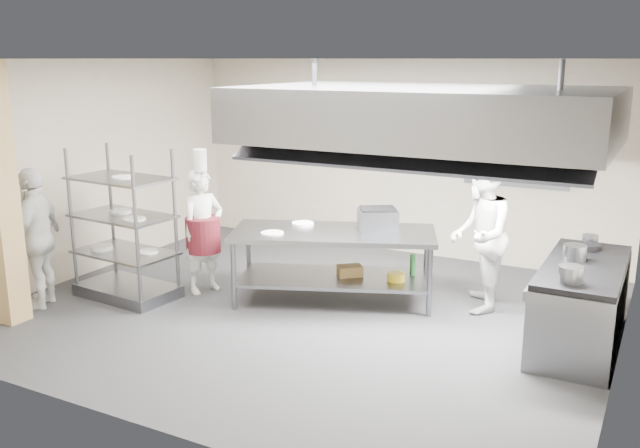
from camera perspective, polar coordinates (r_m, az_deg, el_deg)
The scene contains 23 objects.
floor at distance 8.37m, azimuth -1.13°, elevation -7.25°, with size 7.00×7.00×0.00m, color #28282A.
ceiling at distance 7.81m, azimuth -1.24°, elevation 13.74°, with size 7.00×7.00×0.00m, color silver.
wall_back at distance 10.65m, azimuth 6.69°, elevation 5.57°, with size 7.00×7.00×0.00m, color #B7A991.
wall_left at distance 10.10m, azimuth -18.89°, elevation 4.48°, with size 6.00×6.00×0.00m, color #B7A991.
wall_right at distance 7.01m, azimuth 24.75°, elevation 0.09°, with size 6.00×6.00×0.00m, color #B7A991.
column at distance 8.45m, azimuth -25.36°, elevation 2.18°, with size 0.30×0.30×3.00m, color tan.
exhaust_hood at distance 7.68m, azimuth 8.90°, elevation 9.10°, with size 4.00×2.50×0.60m, color gray.
hood_strip_a at distance 8.04m, azimuth 2.70°, elevation 7.16°, with size 1.60×0.12×0.04m, color white.
hood_strip_b at distance 7.47m, azimuth 15.38°, elevation 6.18°, with size 1.60×0.12×0.04m, color white.
wall_shelf at distance 9.99m, azimuth 16.04°, elevation 4.59°, with size 1.50×0.28×0.04m, color gray.
island at distance 8.56m, azimuth 1.13°, elevation -3.55°, with size 2.52×1.05×0.91m, color slate, non-canonical shape.
island_worktop at distance 8.44m, azimuth 1.14°, elevation -0.80°, with size 2.52×1.05×0.06m, color gray.
island_undershelf at distance 8.61m, azimuth 1.12°, elevation -4.54°, with size 2.32×0.95×0.04m, color slate.
pass_rack at distance 8.93m, azimuth -16.22°, elevation -0.01°, with size 1.28×0.75×1.92m, color slate, non-canonical shape.
cooking_range at distance 7.81m, azimuth 21.10°, elevation -6.51°, with size 0.80×2.00×0.84m, color gray.
range_top at distance 7.67m, azimuth 21.39°, elevation -3.35°, with size 0.78×1.96×0.06m, color black.
chef_head at distance 8.94m, azimuth -9.79°, elevation -0.63°, with size 0.59×0.39×1.62m, color silver.
chef_line at distance 8.36m, azimuth 13.30°, elevation -0.94°, with size 0.91×0.71×1.87m, color silver.
chef_plating at distance 8.97m, azimuth -22.70°, elevation -1.08°, with size 1.02×0.42×1.74m, color silver.
griddle at distance 8.60m, azimuth 4.88°, elevation 0.45°, with size 0.48×0.38×0.24m, color slate.
wicker_basket at distance 8.61m, azimuth 2.52°, elevation -3.95°, with size 0.30×0.21×0.13m, color olive.
stockpot at distance 7.74m, azimuth 20.66°, elevation -2.27°, with size 0.24×0.24×0.17m, color gray.
plate_stack at distance 9.01m, azimuth -16.08°, elevation -2.15°, with size 0.28×0.28×0.05m, color white.
Camera 1 is at (3.79, -6.84, 3.01)m, focal length 38.00 mm.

